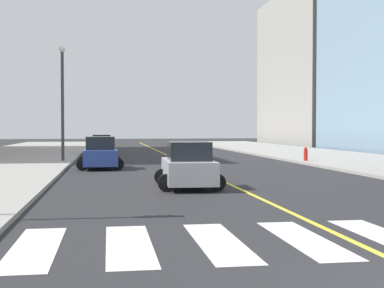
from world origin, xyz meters
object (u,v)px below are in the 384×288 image
car_silver_nearest (188,166)px  fire_hydrant (306,154)px  street_lamp (62,93)px  car_blue_second (100,154)px  car_yellow_third (102,145)px

car_silver_nearest → fire_hydrant: size_ratio=4.54×
fire_hydrant → street_lamp: street_lamp is taller
street_lamp → car_blue_second: bearing=-66.6°
car_blue_second → car_silver_nearest: bearing=-73.2°
car_silver_nearest → car_blue_second: 11.00m
car_blue_second → fire_hydrant: car_blue_second is taller
fire_hydrant → street_lamp: 16.51m
car_yellow_third → fire_hydrant: car_yellow_third is taller
car_silver_nearest → car_blue_second: (-3.49, 10.43, 0.02)m
car_silver_nearest → street_lamp: (-5.99, 16.22, 3.77)m
car_silver_nearest → car_blue_second: size_ratio=0.98×
car_blue_second → street_lamp: street_lamp is taller
car_blue_second → street_lamp: bearing=111.6°
car_yellow_third → fire_hydrant: (13.39, -12.70, -0.23)m
car_blue_second → car_yellow_third: size_ratio=1.07×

